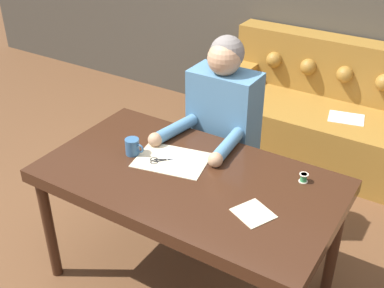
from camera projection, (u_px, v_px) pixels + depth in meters
ground_plane at (166, 277)px, 2.81m from camera, size 16.00×16.00×0.00m
dining_table at (189, 187)px, 2.44m from camera, size 1.50×0.84×0.74m
couch at (334, 120)px, 3.81m from camera, size 1.87×0.79×0.90m
person at (222, 139)px, 2.92m from camera, size 0.46×0.61×1.28m
pattern_paper_main at (172, 160)px, 2.52m from camera, size 0.42×0.34×0.00m
pattern_paper_offcut at (253, 213)px, 2.15m from camera, size 0.21×0.21×0.00m
scissors at (162, 160)px, 2.52m from camera, size 0.18×0.16×0.01m
mug at (133, 147)px, 2.56m from camera, size 0.11×0.08×0.09m
thread_spool at (304, 178)px, 2.35m from camera, size 0.04×0.04×0.05m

